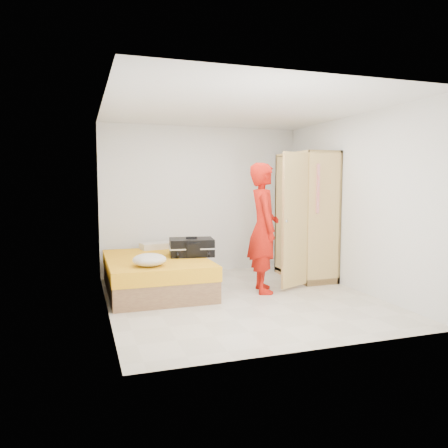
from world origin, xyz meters
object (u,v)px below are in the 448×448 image
object	(u,v)px
bed	(156,274)
wardrobe	(305,219)
person	(263,228)
round_cushion	(149,260)
suitcase	(192,247)

from	to	relation	value
bed	wardrobe	size ratio (longest dim) A/B	0.96
person	round_cushion	world-z (taller)	person
round_cushion	bed	bearing A→B (deg)	73.63
person	round_cushion	xyz separation A→B (m)	(-1.69, -0.11, -0.36)
round_cushion	suitcase	bearing A→B (deg)	40.90
bed	round_cushion	world-z (taller)	round_cushion
person	round_cushion	distance (m)	1.73
suitcase	round_cushion	world-z (taller)	suitcase
bed	suitcase	xyz separation A→B (m)	(0.54, -0.01, 0.38)
bed	round_cushion	distance (m)	0.75
round_cushion	person	bearing A→B (deg)	3.59
wardrobe	bed	bearing A→B (deg)	-178.97
person	wardrobe	bearing A→B (deg)	-48.27
round_cushion	wardrobe	bearing A→B (deg)	14.41
suitcase	round_cushion	xyz separation A→B (m)	(-0.73, -0.64, -0.04)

